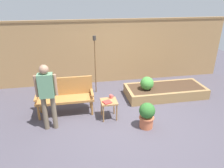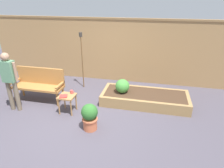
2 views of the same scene
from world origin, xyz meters
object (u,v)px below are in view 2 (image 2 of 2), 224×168
Objects in this scene: shrub_near_bench at (122,86)px; potted_boxwood at (90,116)px; tiki_torch at (82,51)px; side_table at (67,98)px; cup_on_table at (72,92)px; book_on_table at (63,96)px; garden_bench at (39,82)px; person_by_bench at (10,77)px.

potted_boxwood is at bearing -109.17° from shrub_near_bench.
side_table is at bearing -84.64° from tiki_torch.
book_on_table is at bearing -122.29° from cup_on_table.
shrub_near_bench is at bearing 33.35° from side_table.
garden_bench reaches higher than shrub_near_bench.
potted_boxwood is at bearing -29.65° from garden_bench.
shrub_near_bench is at bearing 70.83° from potted_boxwood.
garden_bench is at bearing 63.94° from person_by_bench.
tiki_torch is at bearing 54.55° from person_by_bench.
cup_on_table is (0.08, 0.14, 0.13)m from side_table.
side_table is 0.97m from potted_boxwood.
tiki_torch reaches higher than garden_bench.
potted_boxwood is (0.79, -0.56, -0.06)m from side_table.
shrub_near_bench is (0.49, 1.41, 0.16)m from potted_boxwood.
tiki_torch is (-0.09, 1.65, 0.73)m from book_on_table.
shrub_near_bench is at bearing 30.45° from cup_on_table.
tiki_torch is at bearing 113.77° from potted_boxwood.
person_by_bench is at bearing -116.06° from garden_bench.
cup_on_table is 0.26m from book_on_table.
shrub_near_bench is 0.22× the size of tiki_torch.
book_on_table is 0.99m from potted_boxwood.
garden_bench is 0.80× the size of tiki_torch.
potted_boxwood is at bearing -49.46° from book_on_table.
side_table is (1.07, -0.49, -0.15)m from garden_bench.
shrub_near_bench reaches higher than potted_boxwood.
garden_bench reaches higher than book_on_table.
tiki_torch is (-1.43, 0.73, 0.73)m from shrub_near_bench.
potted_boxwood is (1.86, -1.06, -0.21)m from garden_bench.
side_table is at bearing 34.23° from book_on_table.
tiki_torch is (-0.23, 1.43, 0.69)m from cup_on_table.
person_by_bench is at bearing -172.05° from side_table.
side_table is 0.14m from book_on_table.
garden_bench is 2.37m from shrub_near_bench.
garden_bench is 1.16m from book_on_table.
book_on_table is 0.11× the size of tiki_torch.
side_table is 4.18× the size of cup_on_table.
tiki_torch is at bearing 73.50° from book_on_table.
person_by_bench reaches higher than book_on_table.
person_by_bench is (-1.40, -0.20, 0.54)m from side_table.
potted_boxwood is 2.31m from person_by_bench.
tiki_torch is (-0.94, 2.13, 0.88)m from potted_boxwood.
shrub_near_bench is at bearing 8.45° from garden_bench.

